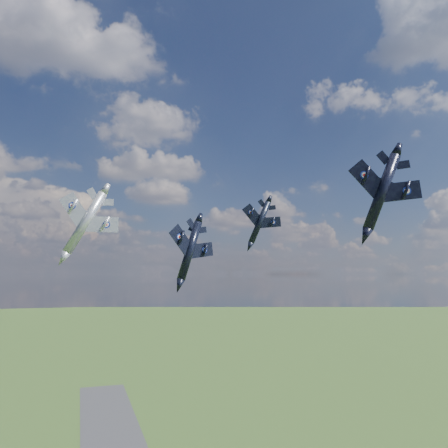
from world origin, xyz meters
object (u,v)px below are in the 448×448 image
object	(u,v)px
jet_lead_navy	(190,250)
jet_right_navy	(382,192)
jet_high_navy	(260,222)
jet_left_silver	(85,222)

from	to	relation	value
jet_lead_navy	jet_right_navy	world-z (taller)	jet_right_navy
jet_right_navy	jet_high_navy	world-z (taller)	jet_high_navy
jet_right_navy	jet_left_silver	xyz separation A→B (m)	(-35.66, 28.14, -2.06)
jet_right_navy	jet_left_silver	world-z (taller)	jet_right_navy
jet_high_navy	jet_left_silver	size ratio (longest dim) A/B	0.97
jet_right_navy	jet_left_silver	size ratio (longest dim) A/B	0.92
jet_high_navy	jet_right_navy	bearing A→B (deg)	-79.68
jet_right_navy	jet_high_navy	bearing A→B (deg)	106.61
jet_lead_navy	jet_left_silver	bearing A→B (deg)	167.82
jet_lead_navy	jet_high_navy	xyz separation A→B (m)	(22.11, 19.46, 8.22)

